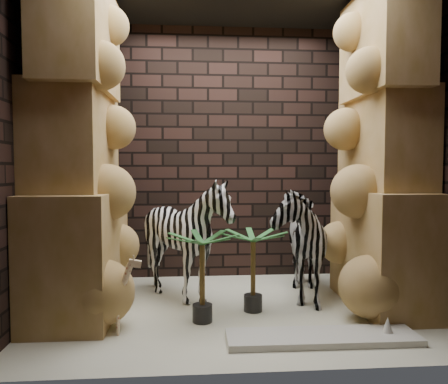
{
  "coord_description": "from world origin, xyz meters",
  "views": [
    {
      "loc": [
        -0.39,
        -3.89,
        1.3
      ],
      "look_at": [
        -0.07,
        0.15,
        1.09
      ],
      "focal_mm": 34.15,
      "sensor_mm": 36.0,
      "label": 1
    }
  ],
  "objects": [
    {
      "name": "floor",
      "position": [
        0.0,
        0.0,
        0.0
      ],
      "size": [
        3.5,
        3.5,
        0.0
      ],
      "primitive_type": "plane",
      "color": "beige",
      "rests_on": "ground"
    },
    {
      "name": "wall_back",
      "position": [
        0.0,
        1.25,
        1.5
      ],
      "size": [
        3.5,
        0.0,
        3.5
      ],
      "primitive_type": "plane",
      "rotation": [
        1.57,
        0.0,
        0.0
      ],
      "color": "black",
      "rests_on": "ground"
    },
    {
      "name": "wall_front",
      "position": [
        0.0,
        -1.25,
        1.5
      ],
      "size": [
        3.5,
        0.0,
        3.5
      ],
      "primitive_type": "plane",
      "rotation": [
        -1.57,
        0.0,
        0.0
      ],
      "color": "black",
      "rests_on": "ground"
    },
    {
      "name": "wall_left",
      "position": [
        -1.75,
        0.0,
        1.5
      ],
      "size": [
        0.0,
        3.0,
        3.0
      ],
      "primitive_type": "plane",
      "rotation": [
        1.57,
        0.0,
        1.57
      ],
      "color": "black",
      "rests_on": "ground"
    },
    {
      "name": "wall_right",
      "position": [
        1.75,
        0.0,
        1.5
      ],
      "size": [
        0.0,
        3.0,
        3.0
      ],
      "primitive_type": "plane",
      "rotation": [
        1.57,
        0.0,
        -1.57
      ],
      "color": "black",
      "rests_on": "ground"
    },
    {
      "name": "rock_pillar_left",
      "position": [
        -1.4,
        0.0,
        1.5
      ],
      "size": [
        0.68,
        1.3,
        3.0
      ],
      "primitive_type": null,
      "color": "tan",
      "rests_on": "floor"
    },
    {
      "name": "rock_pillar_right",
      "position": [
        1.42,
        0.0,
        1.5
      ],
      "size": [
        0.58,
        1.25,
        3.0
      ],
      "primitive_type": null,
      "color": "tan",
      "rests_on": "floor"
    },
    {
      "name": "zebra_right",
      "position": [
        0.67,
        0.34,
        0.67
      ],
      "size": [
        0.74,
        1.19,
        1.34
      ],
      "primitive_type": "imported",
      "rotation": [
        0.0,
        0.0,
        -0.12
      ],
      "color": "white",
      "rests_on": "floor"
    },
    {
      "name": "zebra_left",
      "position": [
        -0.44,
        0.29,
        0.55
      ],
      "size": [
        1.09,
        1.3,
        1.1
      ],
      "primitive_type": "imported",
      "rotation": [
        0.0,
        0.0,
        -0.1
      ],
      "color": "white",
      "rests_on": "floor"
    },
    {
      "name": "giraffe_toy",
      "position": [
        -1.05,
        -0.53,
        0.32
      ],
      "size": [
        0.34,
        0.14,
        0.64
      ],
      "primitive_type": null,
      "rotation": [
        0.0,
        0.0,
        0.1
      ],
      "color": "beige",
      "rests_on": "floor"
    },
    {
      "name": "palm_front",
      "position": [
        0.18,
        -0.07,
        0.38
      ],
      "size": [
        0.36,
        0.36,
        0.76
      ],
      "primitive_type": null,
      "color": "#1C5828",
      "rests_on": "floor"
    },
    {
      "name": "palm_back",
      "position": [
        -0.3,
        -0.31,
        0.39
      ],
      "size": [
        0.36,
        0.36,
        0.78
      ],
      "primitive_type": null,
      "color": "#1C5828",
      "rests_on": "floor"
    },
    {
      "name": "surfboard",
      "position": [
        0.6,
        -0.78,
        0.03
      ],
      "size": [
        1.46,
        0.37,
        0.05
      ],
      "primitive_type": "cube",
      "rotation": [
        0.0,
        0.0,
        -0.01
      ],
      "color": "silver",
      "rests_on": "floor"
    }
  ]
}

